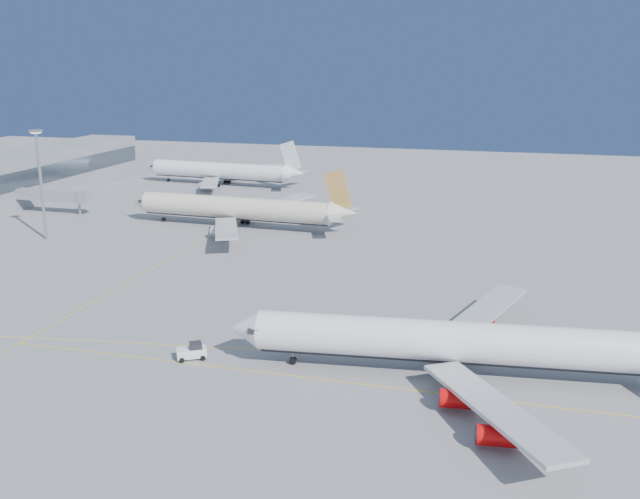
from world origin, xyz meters
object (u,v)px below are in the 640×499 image
Objects in this scene: airliner_virgin at (461,343)px; airliner_third at (223,171)px; pushback_tug at (192,351)px; light_mast at (40,176)px; airliner_etihad at (240,208)px.

airliner_third is at bearing 118.35° from airliner_virgin.
airliner_third is 12.81× the size of pushback_tug.
light_mast reaches higher than pushback_tug.
airliner_third is at bearing 119.36° from airliner_etihad.
airliner_third is 2.32× the size of light_mast.
light_mast reaches higher than airliner_virgin.
airliner_etihad is 85.18m from pushback_tug.
airliner_virgin is 165.02m from airliner_third.
airliner_third is (-29.97, 59.28, -0.07)m from airliner_etihad.
airliner_third reaches higher than airliner_virgin.
airliner_third is 85.22m from light_mast.
airliner_third is at bearing 82.18° from light_mast.
airliner_etihad is at bearing 76.25° from pushback_tug.
airliner_etihad is at bearing -58.93° from airliner_third.
light_mast is (-104.67, 52.45, 10.86)m from airliner_virgin.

